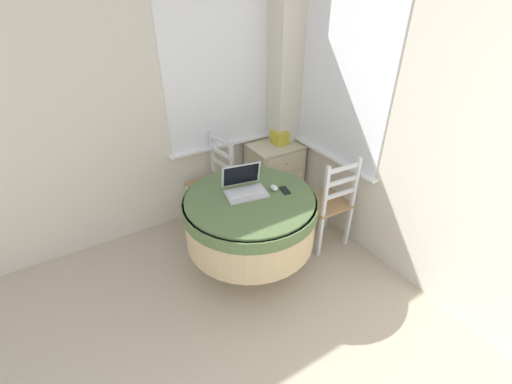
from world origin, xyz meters
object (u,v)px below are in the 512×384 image
at_px(computer_mouse, 274,188).
at_px(dining_chair_near_back_window, 214,184).
at_px(laptop, 244,187).
at_px(storage_box, 280,137).
at_px(dining_chair_near_right_window, 329,204).
at_px(round_dining_table, 250,216).
at_px(cell_phone, 285,190).
at_px(corner_cabinet, 274,174).

height_order(computer_mouse, dining_chair_near_back_window, dining_chair_near_back_window).
height_order(laptop, storage_box, laptop).
height_order(dining_chair_near_back_window, dining_chair_near_right_window, same).
relative_size(round_dining_table, storage_box, 6.52).
xyz_separation_m(dining_chair_near_right_window, storage_box, (0.03, 0.90, 0.34)).
distance_m(round_dining_table, cell_phone, 0.37).
bearing_deg(dining_chair_near_back_window, round_dining_table, -92.94).
bearing_deg(laptop, computer_mouse, -24.05).
bearing_deg(dining_chair_near_back_window, dining_chair_near_right_window, -49.73).
bearing_deg(laptop, storage_box, 40.26).
relative_size(computer_mouse, corner_cabinet, 0.11).
relative_size(laptop, dining_chair_near_back_window, 0.39).
xyz_separation_m(dining_chair_near_back_window, corner_cabinet, (0.75, -0.02, -0.09)).
bearing_deg(computer_mouse, dining_chair_near_right_window, -7.41).
xyz_separation_m(laptop, cell_phone, (0.30, -0.16, -0.04)).
relative_size(laptop, corner_cabinet, 0.51).
bearing_deg(dining_chair_near_back_window, cell_phone, -73.96).
distance_m(cell_phone, storage_box, 1.04).
xyz_separation_m(computer_mouse, dining_chair_near_back_window, (-0.19, 0.84, -0.33)).
distance_m(cell_phone, corner_cabinet, 1.08).
bearing_deg(dining_chair_near_back_window, storage_box, -1.24).
height_order(round_dining_table, dining_chair_near_right_window, dining_chair_near_right_window).
xyz_separation_m(round_dining_table, computer_mouse, (0.23, -0.01, 0.21)).
xyz_separation_m(round_dining_table, laptop, (0.00, 0.09, 0.24)).
bearing_deg(corner_cabinet, cell_phone, -119.46).
relative_size(computer_mouse, dining_chair_near_right_window, 0.09).
bearing_deg(round_dining_table, dining_chair_near_right_window, -6.07).
bearing_deg(storage_box, corner_cabinet, -177.89).
height_order(round_dining_table, corner_cabinet, round_dining_table).
xyz_separation_m(round_dining_table, dining_chair_near_back_window, (0.04, 0.83, -0.11)).
xyz_separation_m(cell_phone, storage_box, (0.55, 0.88, 0.03)).
relative_size(round_dining_table, cell_phone, 8.47).
bearing_deg(laptop, round_dining_table, -91.90).
relative_size(round_dining_table, laptop, 2.98).
height_order(dining_chair_near_right_window, corner_cabinet, dining_chair_near_right_window).
bearing_deg(cell_phone, computer_mouse, 140.14).
relative_size(computer_mouse, storage_box, 0.48).
xyz_separation_m(round_dining_table, corner_cabinet, (0.79, 0.81, -0.21)).
bearing_deg(dining_chair_near_right_window, round_dining_table, 173.93).
bearing_deg(round_dining_table, computer_mouse, -2.63).
bearing_deg(cell_phone, laptop, 151.75).
bearing_deg(corner_cabinet, storage_box, 2.11).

